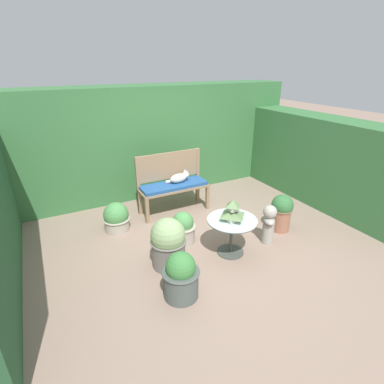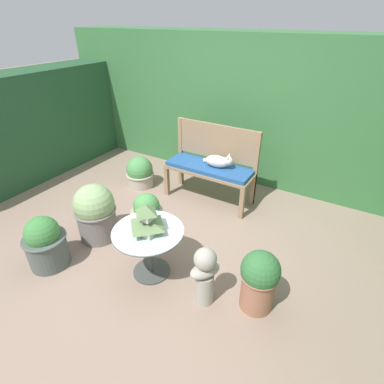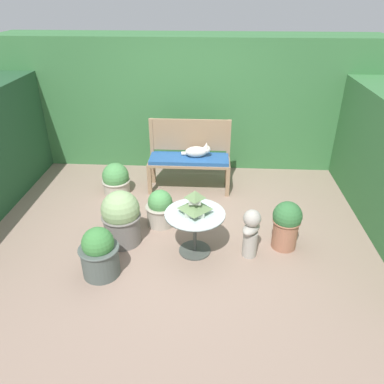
{
  "view_description": "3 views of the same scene",
  "coord_description": "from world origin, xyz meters",
  "px_view_note": "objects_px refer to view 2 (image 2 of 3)",
  "views": [
    {
      "loc": [
        -1.99,
        -3.55,
        2.6
      ],
      "look_at": [
        0.13,
        0.49,
        0.61
      ],
      "focal_mm": 28.0,
      "sensor_mm": 36.0,
      "label": 1
    },
    {
      "loc": [
        1.81,
        -2.31,
        2.38
      ],
      "look_at": [
        0.33,
        0.17,
        0.67
      ],
      "focal_mm": 28.0,
      "sensor_mm": 36.0,
      "label": 2
    },
    {
      "loc": [
        0.42,
        -4.22,
        2.9
      ],
      "look_at": [
        0.16,
        0.21,
        0.42
      ],
      "focal_mm": 35.0,
      "sensor_mm": 36.0,
      "label": 3
    }
  ],
  "objects_px": {
    "potted_plant_path_edge": "(45,243)",
    "potted_plant_bench_right": "(147,213)",
    "garden_bench": "(209,171)",
    "pagoda_birdhouse": "(147,220)",
    "garden_bust": "(205,274)",
    "potted_plant_table_near": "(96,212)",
    "patio_table": "(149,240)",
    "potted_plant_patio_mid": "(140,173)",
    "cat": "(219,161)",
    "potted_plant_hedge_corner": "(259,279)"
  },
  "relations": [
    {
      "from": "potted_plant_path_edge",
      "to": "potted_plant_bench_right",
      "type": "height_order",
      "value": "potted_plant_path_edge"
    },
    {
      "from": "garden_bench",
      "to": "pagoda_birdhouse",
      "type": "relative_size",
      "value": 4.16
    },
    {
      "from": "garden_bust",
      "to": "potted_plant_table_near",
      "type": "relative_size",
      "value": 0.89
    },
    {
      "from": "patio_table",
      "to": "potted_plant_patio_mid",
      "type": "distance_m",
      "value": 1.95
    },
    {
      "from": "potted_plant_patio_mid",
      "to": "cat",
      "type": "bearing_deg",
      "value": 9.25
    },
    {
      "from": "potted_plant_hedge_corner",
      "to": "garden_bust",
      "type": "bearing_deg",
      "value": -155.81
    },
    {
      "from": "pagoda_birdhouse",
      "to": "potted_plant_table_near",
      "type": "height_order",
      "value": "pagoda_birdhouse"
    },
    {
      "from": "garden_bench",
      "to": "cat",
      "type": "bearing_deg",
      "value": 12.0
    },
    {
      "from": "pagoda_birdhouse",
      "to": "potted_plant_hedge_corner",
      "type": "bearing_deg",
      "value": 8.35
    },
    {
      "from": "garden_bust",
      "to": "garden_bench",
      "type": "bearing_deg",
      "value": 58.35
    },
    {
      "from": "potted_plant_path_edge",
      "to": "potted_plant_hedge_corner",
      "type": "xyz_separation_m",
      "value": [
        2.15,
        0.63,
        0.05
      ]
    },
    {
      "from": "pagoda_birdhouse",
      "to": "potted_plant_hedge_corner",
      "type": "distance_m",
      "value": 1.17
    },
    {
      "from": "potted_plant_patio_mid",
      "to": "garden_bench",
      "type": "bearing_deg",
      "value": 8.94
    },
    {
      "from": "garden_bench",
      "to": "potted_plant_patio_mid",
      "type": "bearing_deg",
      "value": -171.06
    },
    {
      "from": "potted_plant_patio_mid",
      "to": "potted_plant_hedge_corner",
      "type": "distance_m",
      "value": 2.74
    },
    {
      "from": "garden_bench",
      "to": "pagoda_birdhouse",
      "type": "distance_m",
      "value": 1.63
    },
    {
      "from": "garden_bench",
      "to": "potted_plant_table_near",
      "type": "height_order",
      "value": "potted_plant_table_near"
    },
    {
      "from": "potted_plant_bench_right",
      "to": "potted_plant_hedge_corner",
      "type": "bearing_deg",
      "value": -14.55
    },
    {
      "from": "patio_table",
      "to": "potted_plant_table_near",
      "type": "bearing_deg",
      "value": 170.63
    },
    {
      "from": "garden_bench",
      "to": "potted_plant_path_edge",
      "type": "distance_m",
      "value": 2.26
    },
    {
      "from": "potted_plant_table_near",
      "to": "potted_plant_path_edge",
      "type": "height_order",
      "value": "potted_plant_table_near"
    },
    {
      "from": "pagoda_birdhouse",
      "to": "garden_bust",
      "type": "relative_size",
      "value": 0.48
    },
    {
      "from": "potted_plant_path_edge",
      "to": "potted_plant_hedge_corner",
      "type": "distance_m",
      "value": 2.24
    },
    {
      "from": "potted_plant_patio_mid",
      "to": "potted_plant_path_edge",
      "type": "bearing_deg",
      "value": -81.82
    },
    {
      "from": "garden_bench",
      "to": "potted_plant_patio_mid",
      "type": "xyz_separation_m",
      "value": [
        -1.14,
        -0.18,
        -0.25
      ]
    },
    {
      "from": "cat",
      "to": "pagoda_birdhouse",
      "type": "distance_m",
      "value": 1.64
    },
    {
      "from": "potted_plant_table_near",
      "to": "potted_plant_bench_right",
      "type": "bearing_deg",
      "value": 44.92
    },
    {
      "from": "cat",
      "to": "potted_plant_patio_mid",
      "type": "relative_size",
      "value": 0.93
    },
    {
      "from": "pagoda_birdhouse",
      "to": "potted_plant_table_near",
      "type": "relative_size",
      "value": 0.43
    },
    {
      "from": "patio_table",
      "to": "potted_plant_path_edge",
      "type": "bearing_deg",
      "value": -155.73
    },
    {
      "from": "pagoda_birdhouse",
      "to": "potted_plant_path_edge",
      "type": "distance_m",
      "value": 1.2
    },
    {
      "from": "potted_plant_path_edge",
      "to": "garden_bench",
      "type": "bearing_deg",
      "value": 67.4
    },
    {
      "from": "garden_bust",
      "to": "potted_plant_path_edge",
      "type": "bearing_deg",
      "value": 135.66
    },
    {
      "from": "garden_bust",
      "to": "potted_plant_path_edge",
      "type": "relative_size",
      "value": 1.05
    },
    {
      "from": "potted_plant_patio_mid",
      "to": "pagoda_birdhouse",
      "type": "bearing_deg",
      "value": -47.55
    },
    {
      "from": "potted_plant_patio_mid",
      "to": "potted_plant_bench_right",
      "type": "height_order",
      "value": "potted_plant_bench_right"
    },
    {
      "from": "potted_plant_table_near",
      "to": "potted_plant_patio_mid",
      "type": "xyz_separation_m",
      "value": [
        -0.39,
        1.28,
        -0.13
      ]
    },
    {
      "from": "pagoda_birdhouse",
      "to": "potted_plant_path_edge",
      "type": "xyz_separation_m",
      "value": [
        -1.04,
        -0.47,
        -0.39
      ]
    },
    {
      "from": "potted_plant_table_near",
      "to": "patio_table",
      "type": "bearing_deg",
      "value": -9.37
    },
    {
      "from": "potted_plant_table_near",
      "to": "potted_plant_patio_mid",
      "type": "height_order",
      "value": "potted_plant_table_near"
    },
    {
      "from": "garden_bust",
      "to": "potted_plant_table_near",
      "type": "height_order",
      "value": "potted_plant_table_near"
    },
    {
      "from": "pagoda_birdhouse",
      "to": "garden_bust",
      "type": "xyz_separation_m",
      "value": [
        0.66,
        -0.04,
        -0.33
      ]
    },
    {
      "from": "garden_bench",
      "to": "potted_plant_bench_right",
      "type": "relative_size",
      "value": 2.48
    },
    {
      "from": "potted_plant_bench_right",
      "to": "potted_plant_hedge_corner",
      "type": "xyz_separation_m",
      "value": [
        1.61,
        -0.42,
        0.1
      ]
    },
    {
      "from": "cat",
      "to": "garden_bust",
      "type": "height_order",
      "value": "cat"
    },
    {
      "from": "cat",
      "to": "pagoda_birdhouse",
      "type": "relative_size",
      "value": 1.5
    },
    {
      "from": "garden_bench",
      "to": "potted_plant_hedge_corner",
      "type": "height_order",
      "value": "potted_plant_hedge_corner"
    },
    {
      "from": "pagoda_birdhouse",
      "to": "garden_bust",
      "type": "height_order",
      "value": "pagoda_birdhouse"
    },
    {
      "from": "potted_plant_patio_mid",
      "to": "garden_bust",
      "type": "bearing_deg",
      "value": -36.66
    },
    {
      "from": "cat",
      "to": "patio_table",
      "type": "xyz_separation_m",
      "value": [
        0.04,
        -1.64,
        -0.21
      ]
    }
  ]
}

